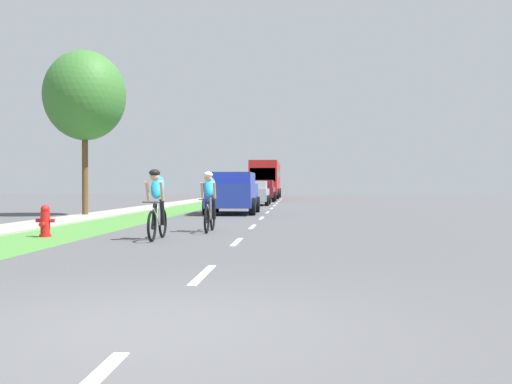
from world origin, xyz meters
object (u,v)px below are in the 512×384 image
bus_red (266,178)px  street_tree_near (85,96)px  fire_hydrant_red (45,221)px  suv_blue (233,192)px  cyclist_lead (157,204)px  pickup_maroon (262,191)px  cyclist_trailing (209,201)px  sedan_silver (254,193)px

bus_red → street_tree_near: street_tree_near is taller
fire_hydrant_red → street_tree_near: (-2.57, 9.67, 4.48)m
street_tree_near → suv_blue: bearing=20.5°
cyclist_lead → suv_blue: bearing=88.2°
cyclist_lead → street_tree_near: 12.23m
pickup_maroon → street_tree_near: bearing=-105.1°
pickup_maroon → bus_red: bus_red is taller
cyclist_trailing → fire_hydrant_red: bearing=-154.4°
fire_hydrant_red → street_tree_near: street_tree_near is taller
cyclist_lead → pickup_maroon: size_ratio=0.34×
cyclist_trailing → sedan_silver: 21.23m
street_tree_near → bus_red: bearing=80.5°
fire_hydrant_red → cyclist_trailing: size_ratio=0.44×
cyclist_lead → sedan_silver: size_ratio=0.40×
suv_blue → street_tree_near: size_ratio=0.70×
cyclist_trailing → suv_blue: 10.09m
cyclist_trailing → bus_red: bus_red is taller
street_tree_near → fire_hydrant_red: bearing=-75.1°
sedan_silver → suv_blue: bearing=-90.6°
suv_blue → pickup_maroon: (0.11, 19.68, -0.12)m
fire_hydrant_red → cyclist_lead: size_ratio=0.44×
fire_hydrant_red → pickup_maroon: bearing=84.0°
cyclist_trailing → bus_red: (-0.60, 41.73, 1.17)m
fire_hydrant_red → suv_blue: suv_blue is taller
bus_red → cyclist_trailing: bearing=-89.2°
cyclist_lead → pickup_maroon: (0.51, 32.06, 0.02)m
cyclist_trailing → pickup_maroon: bearing=90.6°
bus_red → sedan_silver: bearing=-89.2°
bus_red → pickup_maroon: bearing=-88.7°
cyclist_lead → suv_blue: 12.39m
fire_hydrant_red → cyclist_trailing: (3.67, 1.76, 0.44)m
fire_hydrant_red → street_tree_near: bearing=104.9°
cyclist_trailing → suv_blue: (-0.45, 10.08, 0.14)m
sedan_silver → bus_red: 20.54m
suv_blue → sedan_silver: bearing=89.4°
fire_hydrant_red → suv_blue: bearing=74.8°
cyclist_lead → bus_red: (0.25, 44.02, 1.17)m
cyclist_trailing → sedan_silver: cyclist_trailing is taller
street_tree_near → cyclist_lead: bearing=-62.2°
cyclist_trailing → bus_red: 41.75m
suv_blue → sedan_silver: 11.14m
suv_blue → cyclist_trailing: bearing=-87.4°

